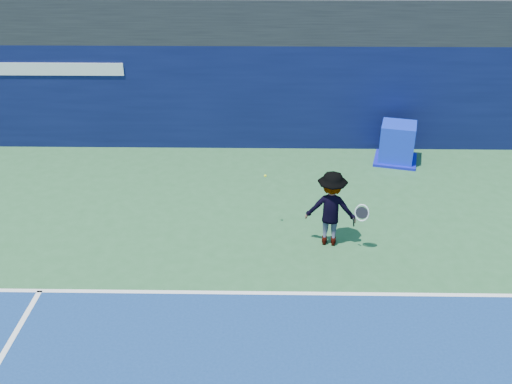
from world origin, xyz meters
TOP-DOWN VIEW (x-y plane):
  - baseline at (0.00, 3.00)m, footprint 24.00×0.10m
  - stadium_band at (0.00, 11.50)m, footprint 36.00×3.00m
  - back_wall_assembly at (-0.00, 10.50)m, footprint 36.00×1.03m
  - equipment_cart at (2.88, 9.15)m, footprint 1.40×1.40m
  - tennis_player at (0.59, 4.80)m, footprint 1.32×0.78m
  - tennis_ball at (-0.78, 5.45)m, footprint 0.06×0.06m

SIDE VIEW (x-z plane):
  - baseline at x=0.00m, z-range 0.01..0.01m
  - equipment_cart at x=2.88m, z-range -0.05..1.05m
  - tennis_player at x=0.59m, z-range 0.00..1.66m
  - tennis_ball at x=-0.78m, z-range 1.24..1.30m
  - back_wall_assembly at x=0.00m, z-range 0.00..3.00m
  - stadium_band at x=0.00m, z-range 3.00..4.20m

